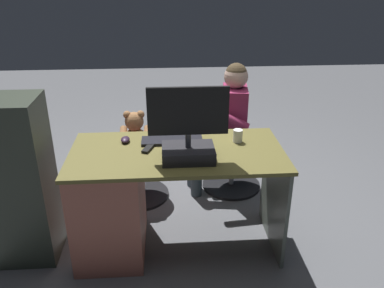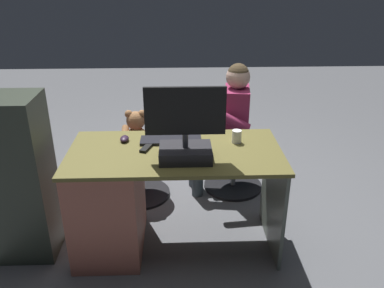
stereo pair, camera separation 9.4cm
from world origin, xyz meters
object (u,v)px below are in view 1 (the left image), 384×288
object	(u,v)px
desk	(124,199)
tv_remote	(149,148)
computer_mouse	(125,140)
person	(226,118)
office_chair_teddy	(137,170)
cup	(238,136)
teddy_bear	(135,134)
visitor_chair	(232,162)
monitor	(188,137)
keyboard	(172,141)

from	to	relation	value
desk	tv_remote	xyz separation A→B (m)	(-0.18, -0.04, 0.36)
computer_mouse	person	size ratio (longest dim) A/B	0.08
office_chair_teddy	person	bearing A→B (deg)	-172.58
tv_remote	cup	bearing A→B (deg)	-152.67
teddy_bear	visitor_chair	distance (m)	0.92
desk	person	world-z (taller)	person
visitor_chair	person	xyz separation A→B (m)	(0.07, 0.01, 0.43)
computer_mouse	office_chair_teddy	world-z (taller)	computer_mouse
tv_remote	teddy_bear	world-z (taller)	teddy_bear
desk	office_chair_teddy	size ratio (longest dim) A/B	2.68
monitor	tv_remote	distance (m)	0.33
teddy_bear	visitor_chair	xyz separation A→B (m)	(-0.84, -0.10, -0.34)
monitor	office_chair_teddy	bearing A→B (deg)	-64.09
office_chair_teddy	person	world-z (taller)	person
keyboard	teddy_bear	world-z (taller)	teddy_bear
desk	cup	size ratio (longest dim) A/B	15.99
tv_remote	teddy_bear	xyz separation A→B (m)	(0.14, -0.66, -0.17)
monitor	visitor_chair	bearing A→B (deg)	-116.20
desk	keyboard	bearing A→B (deg)	-156.88
desk	office_chair_teddy	world-z (taller)	desk
visitor_chair	tv_remote	bearing A→B (deg)	46.99
monitor	computer_mouse	size ratio (longest dim) A/B	5.12
cup	visitor_chair	world-z (taller)	cup
teddy_bear	monitor	bearing A→B (deg)	115.53
keyboard	visitor_chair	world-z (taller)	keyboard
desk	visitor_chair	bearing A→B (deg)	-138.19
desk	keyboard	distance (m)	0.52
desk	visitor_chair	distance (m)	1.20
office_chair_teddy	person	distance (m)	0.88
teddy_bear	tv_remote	bearing A→B (deg)	101.86
cup	desk	bearing A→B (deg)	8.46
office_chair_teddy	monitor	bearing A→B (deg)	115.91
desk	person	xyz separation A→B (m)	(-0.81, -0.79, 0.27)
computer_mouse	tv_remote	size ratio (longest dim) A/B	0.64
monitor	keyboard	world-z (taller)	monitor
desk	computer_mouse	size ratio (longest dim) A/B	14.71
cup	teddy_bear	size ratio (longest dim) A/B	0.24
desk	computer_mouse	world-z (taller)	computer_mouse
keyboard	person	size ratio (longest dim) A/B	0.37
cup	tv_remote	xyz separation A→B (m)	(0.61, 0.08, -0.04)
person	monitor	bearing A→B (deg)	67.42
office_chair_teddy	desk	bearing A→B (deg)	86.17
desk	computer_mouse	bearing A→B (deg)	-97.00
office_chair_teddy	visitor_chair	size ratio (longest dim) A/B	1.00
computer_mouse	cup	xyz separation A→B (m)	(-0.77, 0.05, 0.03)
monitor	teddy_bear	world-z (taller)	monitor
cup	person	distance (m)	0.68
monitor	cup	distance (m)	0.44
computer_mouse	cup	bearing A→B (deg)	176.43
cup	office_chair_teddy	size ratio (longest dim) A/B	0.17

